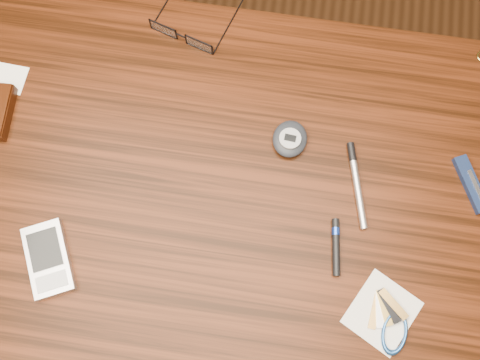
{
  "coord_description": "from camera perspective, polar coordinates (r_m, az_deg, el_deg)",
  "views": [
    {
      "loc": [
        0.06,
        -0.2,
        1.58
      ],
      "look_at": [
        0.03,
        0.03,
        0.76
      ],
      "focal_mm": 40.0,
      "sensor_mm": 36.0,
      "label": 1
    }
  ],
  "objects": [
    {
      "name": "pda_phone",
      "position": [
        0.88,
        -19.78,
        -7.93
      ],
      "size": [
        0.1,
        0.13,
        0.02
      ],
      "color": "#B4B3B8",
      "rests_on": "desk"
    },
    {
      "name": "pocket_knife",
      "position": [
        0.93,
        23.43,
        -0.42
      ],
      "size": [
        0.06,
        0.1,
        0.01
      ],
      "color": "#0C1C3A",
      "rests_on": "desk"
    },
    {
      "name": "pedometer",
      "position": [
        0.87,
        5.35,
        4.39
      ],
      "size": [
        0.06,
        0.07,
        0.03
      ],
      "color": "black",
      "rests_on": "desk"
    },
    {
      "name": "silver_pen",
      "position": [
        0.87,
        12.27,
        0.18
      ],
      "size": [
        0.05,
        0.14,
        0.01
      ],
      "color": "silver",
      "rests_on": "desk"
    },
    {
      "name": "black_blue_pen",
      "position": [
        0.84,
        10.2,
        -6.85
      ],
      "size": [
        0.02,
        0.09,
        0.01
      ],
      "color": "black",
      "rests_on": "desk"
    },
    {
      "name": "eyeglasses",
      "position": [
        0.96,
        -6.06,
        15.25
      ],
      "size": [
        0.15,
        0.16,
        0.03
      ],
      "color": "black",
      "rests_on": "desk"
    },
    {
      "name": "ground",
      "position": [
        1.59,
        -1.26,
        -8.54
      ],
      "size": [
        3.8,
        3.8,
        0.0
      ],
      "primitive_type": "plane",
      "color": "#472814",
      "rests_on": "ground"
    },
    {
      "name": "notepad_keys",
      "position": [
        0.85,
        15.58,
        -14.36
      ],
      "size": [
        0.12,
        0.13,
        0.01
      ],
      "color": "silver",
      "rests_on": "desk"
    },
    {
      "name": "desk",
      "position": [
        0.95,
        -2.08,
        -3.53
      ],
      "size": [
        1.0,
        0.7,
        0.75
      ],
      "color": "#381608",
      "rests_on": "ground"
    }
  ]
}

